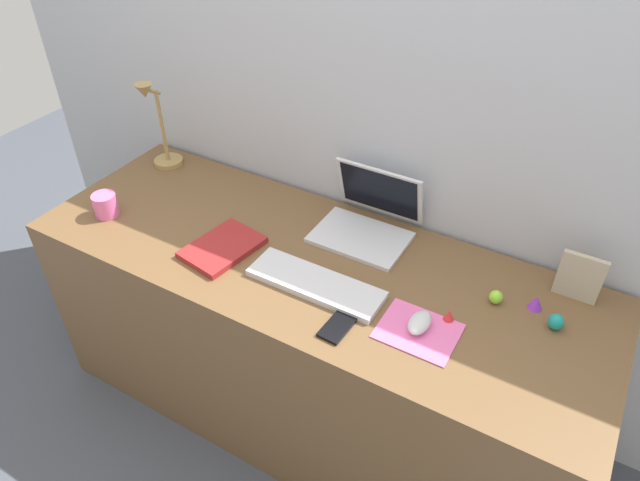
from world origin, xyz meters
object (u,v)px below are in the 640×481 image
at_px(laptop, 369,217).
at_px(mouse, 420,323).
at_px(coffee_mug, 106,205).
at_px(cell_phone, 339,325).
at_px(toy_figurine_red, 449,316).
at_px(notebook_pad, 223,247).
at_px(toy_figurine_teal, 556,322).
at_px(toy_figurine_lime, 496,297).
at_px(toy_figurine_purple, 536,302).
at_px(desk_lamp, 158,128).
at_px(keyboard, 316,283).
at_px(picture_frame, 580,277).

height_order(laptop, mouse, laptop).
height_order(mouse, coffee_mug, coffee_mug).
xyz_separation_m(cell_phone, toy_figurine_red, (0.25, 0.17, 0.01)).
relative_size(notebook_pad, toy_figurine_red, 6.43).
bearing_deg(toy_figurine_teal, toy_figurine_red, -155.58).
relative_size(notebook_pad, coffee_mug, 2.99).
distance_m(toy_figurine_lime, toy_figurine_purple, 0.11).
bearing_deg(laptop, toy_figurine_red, -34.94).
bearing_deg(desk_lamp, toy_figurine_red, -10.73).
xyz_separation_m(laptop, toy_figurine_red, (0.37, -0.26, -0.03)).
bearing_deg(keyboard, coffee_mug, -176.63).
relative_size(cell_phone, toy_figurine_red, 3.43).
relative_size(toy_figurine_lime, toy_figurine_red, 1.11).
relative_size(laptop, toy_figurine_lime, 7.23).
height_order(laptop, toy_figurine_red, laptop).
xyz_separation_m(picture_frame, toy_figurine_red, (-0.28, -0.27, -0.06)).
relative_size(mouse, toy_figurine_red, 2.57).
distance_m(laptop, notebook_pad, 0.48).
distance_m(laptop, keyboard, 0.33).
bearing_deg(toy_figurine_purple, coffee_mug, -168.60).
height_order(toy_figurine_teal, toy_figurine_red, toy_figurine_teal).
bearing_deg(toy_figurine_teal, cell_phone, -150.39).
height_order(keyboard, toy_figurine_lime, toy_figurine_lime).
xyz_separation_m(cell_phone, picture_frame, (0.53, 0.44, 0.07)).
bearing_deg(desk_lamp, keyboard, -19.24).
bearing_deg(laptop, coffee_mug, -155.37).
bearing_deg(coffee_mug, keyboard, 3.37).
relative_size(laptop, cell_phone, 2.34).
bearing_deg(notebook_pad, mouse, 8.93).
relative_size(desk_lamp, picture_frame, 2.29).
xyz_separation_m(keyboard, notebook_pad, (-0.34, -0.00, 0.00)).
distance_m(keyboard, coffee_mug, 0.80).
distance_m(keyboard, toy_figurine_lime, 0.51).
bearing_deg(keyboard, toy_figurine_lime, 22.50).
relative_size(laptop, desk_lamp, 0.87).
relative_size(picture_frame, toy_figurine_lime, 3.61).
bearing_deg(keyboard, toy_figurine_red, 9.29).
xyz_separation_m(toy_figurine_teal, toy_figurine_red, (-0.26, -0.12, -0.00)).
distance_m(mouse, cell_phone, 0.22).
height_order(notebook_pad, picture_frame, picture_frame).
height_order(coffee_mug, toy_figurine_teal, coffee_mug).
height_order(cell_phone, toy_figurine_teal, toy_figurine_teal).
relative_size(notebook_pad, toy_figurine_teal, 5.14).
bearing_deg(cell_phone, picture_frame, 42.97).
relative_size(toy_figurine_purple, toy_figurine_red, 1.18).
relative_size(picture_frame, toy_figurine_red, 4.02).
xyz_separation_m(desk_lamp, picture_frame, (1.51, 0.03, -0.09)).
bearing_deg(cell_phone, toy_figurine_lime, 45.10).
distance_m(keyboard, mouse, 0.33).
relative_size(coffee_mug, toy_figurine_lime, 1.93).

